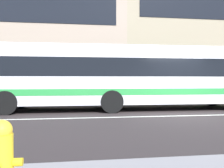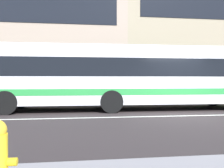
# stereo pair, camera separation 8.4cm
# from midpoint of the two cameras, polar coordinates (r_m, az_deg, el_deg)

# --- Properties ---
(ground_plane) EXTENTS (160.00, 160.00, 0.00)m
(ground_plane) POSITION_cam_midpoint_polar(r_m,az_deg,el_deg) (9.89, 18.17, -7.45)
(ground_plane) COLOR #312929
(lane_centre_line) EXTENTS (60.00, 0.16, 0.01)m
(lane_centre_line) POSITION_cam_midpoint_polar(r_m,az_deg,el_deg) (9.89, 18.17, -7.43)
(lane_centre_line) COLOR silver
(lane_centre_line) RESTS_ON ground_plane
(hedge_row_far) EXTENTS (21.29, 1.10, 1.02)m
(hedge_row_far) POSITION_cam_midpoint_polar(r_m,az_deg,el_deg) (14.80, -6.29, -2.66)
(hedge_row_far) COLOR #396C31
(hedge_row_far) RESTS_ON ground_plane
(apartment_block_left) EXTENTS (21.93, 10.00, 11.95)m
(apartment_block_left) POSITION_cam_midpoint_polar(r_m,az_deg,el_deg) (24.51, -25.22, 11.53)
(apartment_block_left) COLOR tan
(apartment_block_left) RESTS_ON ground_plane
(transit_bus) EXTENTS (12.49, 2.70, 3.03)m
(transit_bus) POSITION_cam_midpoint_polar(r_m,az_deg,el_deg) (11.34, 3.39, 2.15)
(transit_bus) COLOR silver
(transit_bus) RESTS_ON ground_plane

